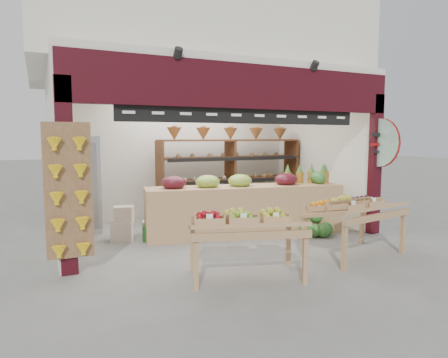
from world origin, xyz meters
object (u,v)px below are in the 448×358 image
at_px(back_shelving, 230,163).
at_px(mid_counter, 245,208).
at_px(refrigerator, 78,185).
at_px(display_table_left, 238,222).
at_px(display_table_right, 351,207).
at_px(watermelon_pile, 314,225).
at_px(cardboard_stack, 136,227).

height_order(back_shelving, mid_counter, back_shelving).
distance_m(refrigerator, display_table_left, 3.94).
bearing_deg(refrigerator, display_table_right, -46.06).
xyz_separation_m(back_shelving, watermelon_pile, (0.68, -2.23, -1.07)).
distance_m(cardboard_stack, mid_counter, 2.05).
distance_m(back_shelving, cardboard_stack, 2.87).
bearing_deg(refrigerator, mid_counter, -31.35).
bearing_deg(back_shelving, cardboard_stack, -156.11).
bearing_deg(display_table_right, cardboard_stack, 138.86).
xyz_separation_m(display_table_right, watermelon_pile, (0.31, 1.31, -0.58)).
relative_size(display_table_left, display_table_right, 0.99).
bearing_deg(refrigerator, display_table_left, -67.97).
height_order(cardboard_stack, display_table_right, display_table_right).
bearing_deg(mid_counter, cardboard_stack, 164.70).
distance_m(refrigerator, display_table_right, 5.05).
xyz_separation_m(mid_counter, display_table_left, (-1.17, -2.03, 0.23)).
height_order(display_table_left, display_table_right, display_table_right).
xyz_separation_m(refrigerator, display_table_right, (3.69, -3.45, -0.16)).
bearing_deg(watermelon_pile, back_shelving, 106.94).
height_order(refrigerator, cardboard_stack, refrigerator).
distance_m(cardboard_stack, display_table_left, 2.73).
height_order(display_table_left, watermelon_pile, display_table_left).
height_order(back_shelving, refrigerator, back_shelving).
xyz_separation_m(mid_counter, watermelon_pile, (1.17, -0.61, -0.32)).
bearing_deg(cardboard_stack, watermelon_pile, -20.19).
distance_m(cardboard_stack, display_table_right, 3.77).
bearing_deg(display_table_right, refrigerator, 136.87).
relative_size(back_shelving, refrigerator, 1.81).
height_order(cardboard_stack, display_table_left, display_table_left).
distance_m(mid_counter, display_table_right, 2.12).
relative_size(cardboard_stack, display_table_right, 0.60).
bearing_deg(back_shelving, display_table_left, -114.45).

